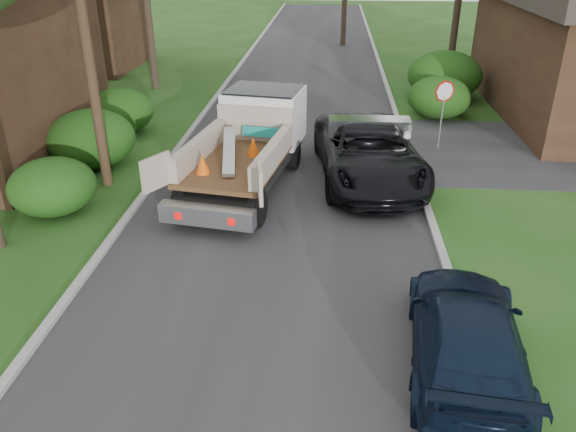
% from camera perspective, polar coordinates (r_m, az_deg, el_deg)
% --- Properties ---
extents(ground, '(120.00, 120.00, 0.00)m').
position_cam_1_polar(ground, '(12.64, -2.21, -6.52)').
color(ground, '#1F4313').
rests_on(ground, ground).
extents(road, '(8.00, 90.00, 0.02)m').
position_cam_1_polar(road, '(21.67, 0.76, 8.09)').
color(road, '#28282B').
rests_on(road, ground).
extents(curb_left, '(0.20, 90.00, 0.12)m').
position_cam_1_polar(curb_left, '(22.28, -9.93, 8.36)').
color(curb_left, '#9E9E99').
rests_on(curb_left, ground).
extents(curb_right, '(0.20, 90.00, 0.12)m').
position_cam_1_polar(curb_right, '(21.79, 11.68, 7.79)').
color(curb_right, '#9E9E99').
rests_on(curb_right, ground).
extents(stop_sign, '(0.71, 0.32, 2.48)m').
position_cam_1_polar(stop_sign, '(20.54, 15.53, 11.24)').
color(stop_sign, slate).
rests_on(stop_sign, ground).
extents(utility_pole, '(2.42, 1.25, 10.00)m').
position_cam_1_polar(utility_pole, '(16.99, -20.31, 19.27)').
color(utility_pole, '#382619').
rests_on(utility_pole, ground).
extents(house_left_far, '(7.56, 7.56, 6.00)m').
position_cam_1_polar(house_left_far, '(35.92, -21.13, 18.86)').
color(house_left_far, '#341F15').
rests_on(house_left_far, ground).
extents(hedge_left_a, '(2.34, 2.34, 1.53)m').
position_cam_1_polar(hedge_left_a, '(16.62, -22.81, 2.78)').
color(hedge_left_a, '#1B4710').
rests_on(hedge_left_a, ground).
extents(hedge_left_b, '(2.86, 2.86, 1.87)m').
position_cam_1_polar(hedge_left_b, '(19.63, -19.39, 7.42)').
color(hedge_left_b, '#1B4710').
rests_on(hedge_left_b, ground).
extents(hedge_left_c, '(2.60, 2.60, 1.70)m').
position_cam_1_polar(hedge_left_c, '(22.86, -16.78, 10.17)').
color(hedge_left_c, '#1B4710').
rests_on(hedge_left_c, ground).
extents(hedge_right_a, '(2.60, 2.60, 1.70)m').
position_cam_1_polar(hedge_right_a, '(24.68, 15.10, 11.56)').
color(hedge_right_a, '#1B4710').
rests_on(hedge_right_a, ground).
extents(hedge_right_b, '(3.38, 3.38, 2.21)m').
position_cam_1_polar(hedge_right_b, '(27.62, 15.62, 13.60)').
color(hedge_right_b, '#1B4710').
rests_on(hedge_right_b, ground).
extents(flatbed_truck, '(3.79, 7.00, 2.52)m').
position_cam_1_polar(flatbed_truck, '(17.55, -3.50, 8.21)').
color(flatbed_truck, black).
rests_on(flatbed_truck, ground).
extents(black_pickup, '(3.66, 6.70, 1.78)m').
position_cam_1_polar(black_pickup, '(17.70, 8.17, 6.51)').
color(black_pickup, black).
rests_on(black_pickup, ground).
extents(navy_suv, '(2.45, 4.92, 1.37)m').
position_cam_1_polar(navy_suv, '(10.44, 17.70, -11.46)').
color(navy_suv, black).
rests_on(navy_suv, ground).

